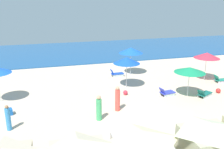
% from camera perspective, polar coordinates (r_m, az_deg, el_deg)
% --- Properties ---
extents(ground_plane, '(60.00, 60.00, 0.00)m').
position_cam_1_polar(ground_plane, '(14.62, 7.39, -12.86)').
color(ground_plane, beige).
extents(ocean, '(60.00, 14.64, 0.12)m').
position_cam_1_polar(ocean, '(35.37, -7.02, 5.42)').
color(ocean, '#1E538E').
rests_on(ocean, ground_plane).
extents(umbrella_0, '(2.34, 2.34, 2.35)m').
position_cam_1_polar(umbrella_0, '(19.37, 17.65, 1.04)').
color(umbrella_0, silver).
rests_on(umbrella_0, ground_plane).
extents(lounge_chair_0_0, '(1.30, 0.83, 0.71)m').
position_cam_1_polar(lounge_chair_0_0, '(19.64, 12.58, -4.09)').
color(lounge_chair_0_0, silver).
rests_on(lounge_chair_0_0, ground_plane).
extents(lounge_chair_0_1, '(1.55, 1.13, 0.69)m').
position_cam_1_polar(lounge_chair_0_1, '(20.28, 20.68, -4.23)').
color(lounge_chair_0_1, silver).
rests_on(lounge_chair_0_1, ground_plane).
extents(umbrella_1, '(2.25, 2.25, 2.62)m').
position_cam_1_polar(umbrella_1, '(20.46, 3.44, 3.30)').
color(umbrella_1, silver).
rests_on(umbrella_1, ground_plane).
extents(umbrella_3, '(2.30, 2.30, 2.61)m').
position_cam_1_polar(umbrella_3, '(23.84, 21.22, 4.17)').
color(umbrella_3, silver).
rests_on(umbrella_3, ground_plane).
extents(lounge_chair_3_0, '(1.53, 0.68, 0.72)m').
position_cam_1_polar(lounge_chair_3_0, '(24.34, 24.11, -1.09)').
color(lounge_chair_3_0, silver).
rests_on(lounge_chair_3_0, ground_plane).
extents(umbrella_4, '(2.36, 2.36, 2.70)m').
position_cam_1_polar(umbrella_4, '(24.10, 4.40, 5.63)').
color(umbrella_4, silver).
rests_on(umbrella_4, ground_plane).
extents(lounge_chair_4_0, '(1.33, 0.66, 0.76)m').
position_cam_1_polar(lounge_chair_4_0, '(23.85, 1.04, 0.20)').
color(lounge_chair_4_0, silver).
rests_on(lounge_chair_4_0, ground_plane).
extents(beachgoer_0, '(0.48, 0.48, 1.64)m').
position_cam_1_polar(beachgoer_0, '(15.35, -3.06, -7.91)').
color(beachgoer_0, '#42AC6A').
rests_on(beachgoer_0, ground_plane).
extents(beachgoer_1, '(0.37, 0.37, 1.56)m').
position_cam_1_polar(beachgoer_1, '(15.43, -23.02, -9.39)').
color(beachgoer_1, '#378ACE').
rests_on(beachgoer_1, ground_plane).
extents(beachgoer_2, '(0.42, 0.42, 1.74)m').
position_cam_1_polar(beachgoer_2, '(16.53, 1.30, -5.77)').
color(beachgoer_2, '#EE4E44').
rests_on(beachgoer_2, ground_plane).
extents(beach_ball_0, '(0.37, 0.37, 0.37)m').
position_cam_1_polar(beach_ball_0, '(19.41, 3.13, -4.22)').
color(beach_ball_0, red).
rests_on(beach_ball_0, ground_plane).
extents(beach_ball_1, '(0.39, 0.39, 0.39)m').
position_cam_1_polar(beach_ball_1, '(21.52, 23.49, -3.47)').
color(beach_ball_1, red).
rests_on(beach_ball_1, ground_plane).
extents(cooler_box_2, '(0.44, 0.52, 0.42)m').
position_cam_1_polar(cooler_box_2, '(17.54, -22.72, -8.00)').
color(cooler_box_2, blue).
rests_on(cooler_box_2, ground_plane).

